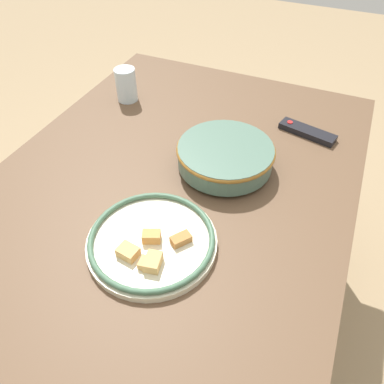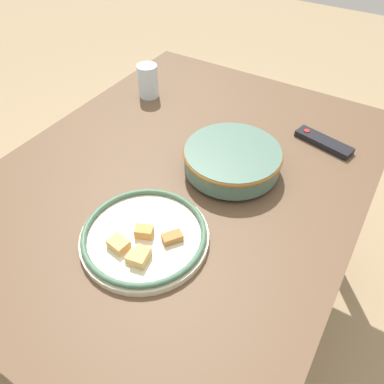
{
  "view_description": "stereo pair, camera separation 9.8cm",
  "coord_description": "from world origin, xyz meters",
  "px_view_note": "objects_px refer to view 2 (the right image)",
  "views": [
    {
      "loc": [
        0.74,
        0.37,
        1.47
      ],
      "look_at": [
        0.09,
        0.09,
        0.78
      ],
      "focal_mm": 35.0,
      "sensor_mm": 36.0,
      "label": 1
    },
    {
      "loc": [
        0.69,
        0.46,
        1.47
      ],
      "look_at": [
        0.09,
        0.09,
        0.78
      ],
      "focal_mm": 35.0,
      "sensor_mm": 36.0,
      "label": 2
    }
  ],
  "objects_px": {
    "noodle_bowl": "(232,159)",
    "tv_remote": "(324,142)",
    "drinking_glass": "(148,81)",
    "food_plate": "(144,236)"
  },
  "relations": [
    {
      "from": "noodle_bowl",
      "to": "tv_remote",
      "type": "relative_size",
      "value": 1.48
    },
    {
      "from": "noodle_bowl",
      "to": "tv_remote",
      "type": "height_order",
      "value": "noodle_bowl"
    },
    {
      "from": "tv_remote",
      "to": "drinking_glass",
      "type": "distance_m",
      "value": 0.65
    },
    {
      "from": "tv_remote",
      "to": "drinking_glass",
      "type": "relative_size",
      "value": 1.61
    },
    {
      "from": "noodle_bowl",
      "to": "drinking_glass",
      "type": "xyz_separation_m",
      "value": [
        -0.22,
        -0.46,
        0.01
      ]
    },
    {
      "from": "noodle_bowl",
      "to": "drinking_glass",
      "type": "relative_size",
      "value": 2.38
    },
    {
      "from": "tv_remote",
      "to": "drinking_glass",
      "type": "xyz_separation_m",
      "value": [
        0.04,
        -0.65,
        0.05
      ]
    },
    {
      "from": "food_plate",
      "to": "drinking_glass",
      "type": "relative_size",
      "value": 2.64
    },
    {
      "from": "noodle_bowl",
      "to": "drinking_glass",
      "type": "height_order",
      "value": "drinking_glass"
    },
    {
      "from": "food_plate",
      "to": "tv_remote",
      "type": "xyz_separation_m",
      "value": [
        -0.61,
        0.25,
        -0.01
      ]
    }
  ]
}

